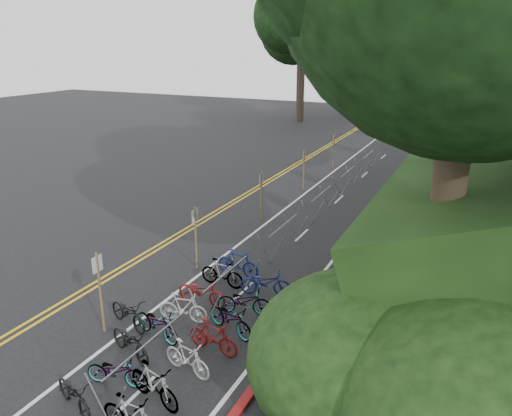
{
  "coord_description": "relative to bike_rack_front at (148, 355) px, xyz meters",
  "views": [
    {
      "loc": [
        10.25,
        -10.05,
        8.43
      ],
      "look_at": [
        1.2,
        9.13,
        1.3
      ],
      "focal_mm": 35.0,
      "sensor_mm": 36.0,
      "label": 1
    }
  ],
  "objects": [
    {
      "name": "signposts_rest",
      "position": [
        -2.62,
        15.53,
        0.5
      ],
      "size": [
        0.08,
        18.4,
        2.5
      ],
      "color": "brown",
      "rests_on": "ground"
    },
    {
      "name": "ground",
      "position": [
        -3.22,
        1.53,
        -0.93
      ],
      "size": [
        120.0,
        120.0,
        0.0
      ],
      "primitive_type": "plane",
      "color": "black",
      "rests_on": "ground"
    },
    {
      "name": "signpost_near",
      "position": [
        -2.81,
        1.49,
        0.55
      ],
      "size": [
        0.08,
        0.4,
        2.6
      ],
      "color": "brown",
      "rests_on": "ground"
    },
    {
      "name": "red_curb",
      "position": [
        2.48,
        13.53,
        -0.88
      ],
      "size": [
        0.25,
        28.0,
        0.1
      ],
      "primitive_type": "cube",
      "color": "maroon",
      "rests_on": "ground"
    },
    {
      "name": "bike_racks_rest",
      "position": [
        -0.22,
        14.53,
        -0.08
      ],
      "size": [
        1.14,
        23.0,
        1.17
      ],
      "color": "gray",
      "rests_on": "ground"
    },
    {
      "name": "road_markings",
      "position": [
        -2.58,
        11.63,
        -0.93
      ],
      "size": [
        7.47,
        80.0,
        0.01
      ],
      "color": "gold",
      "rests_on": "ground"
    },
    {
      "name": "bike_rack_front",
      "position": [
        0.0,
        0.0,
        0.0
      ],
      "size": [
        1.19,
        3.27,
        1.27
      ],
      "color": "gray",
      "rests_on": "ground"
    },
    {
      "name": "bike_valet",
      "position": [
        -0.26,
        2.44,
        -0.45
      ],
      "size": [
        3.21,
        9.83,
        1.06
      ],
      "color": "black",
      "rests_on": "ground"
    },
    {
      "name": "bike_front",
      "position": [
        -2.32,
        2.04,
        -0.46
      ],
      "size": [
        1.21,
        1.93,
        0.96
      ],
      "primitive_type": "imported",
      "rotation": [
        0.0,
        0.0,
        1.23
      ],
      "color": "black",
      "rests_on": "ground"
    }
  ]
}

